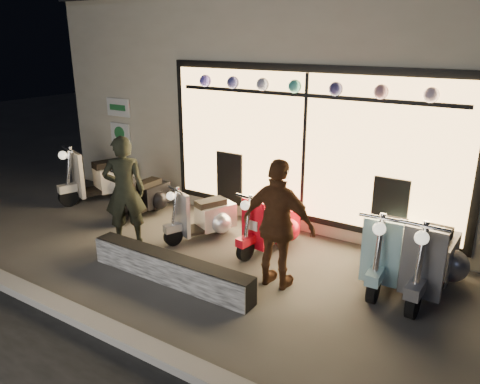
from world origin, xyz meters
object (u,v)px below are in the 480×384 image
object	(u,v)px
man	(124,191)
woman	(278,225)
graffiti_barrier	(170,269)
scooter_red	(274,223)
scooter_silver	(208,216)

from	to	relation	value
man	woman	size ratio (longest dim) A/B	1.01
graffiti_barrier	scooter_red	bearing A→B (deg)	70.81
scooter_silver	scooter_red	world-z (taller)	scooter_red
scooter_silver	scooter_red	xyz separation A→B (m)	(1.13, 0.27, 0.02)
scooter_red	woman	xyz separation A→B (m)	(0.67, -1.11, 0.51)
scooter_silver	graffiti_barrier	bearing A→B (deg)	-49.28
scooter_red	man	xyz separation A→B (m)	(-2.11, -1.21, 0.52)
graffiti_barrier	scooter_silver	size ratio (longest dim) A/B	2.09
scooter_red	woman	bearing A→B (deg)	-50.53
woman	graffiti_barrier	bearing A→B (deg)	28.47
scooter_silver	scooter_red	bearing A→B (deg)	36.95
scooter_silver	woman	size ratio (longest dim) A/B	0.71
scooter_red	woman	world-z (taller)	woman
scooter_red	man	size ratio (longest dim) A/B	0.76
man	scooter_red	bearing A→B (deg)	167.04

